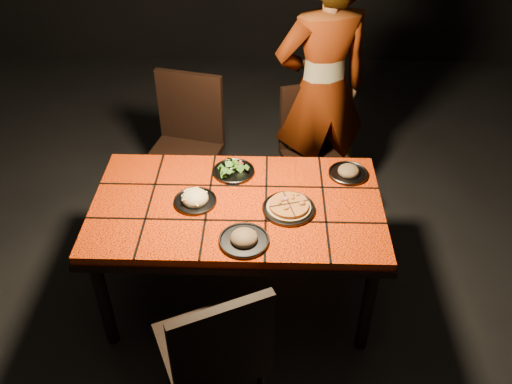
{
  "coord_description": "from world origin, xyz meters",
  "views": [
    {
      "loc": [
        0.17,
        -2.3,
        2.65
      ],
      "look_at": [
        0.1,
        0.01,
        0.82
      ],
      "focal_mm": 38.0,
      "sensor_mm": 36.0,
      "label": 1
    }
  ],
  "objects_px": {
    "diner": "(322,90)",
    "plate_pasta": "(195,199)",
    "dining_table": "(237,213)",
    "chair_near": "(216,352)",
    "chair_far_left": "(187,138)",
    "chair_far_right": "(314,144)",
    "plate_pizza": "(289,207)"
  },
  "relations": [
    {
      "from": "dining_table",
      "to": "diner",
      "type": "bearing_deg",
      "value": 62.61
    },
    {
      "from": "chair_far_left",
      "to": "diner",
      "type": "relative_size",
      "value": 0.57
    },
    {
      "from": "diner",
      "to": "chair_far_left",
      "type": "bearing_deg",
      "value": -9.46
    },
    {
      "from": "plate_pizza",
      "to": "plate_pasta",
      "type": "relative_size",
      "value": 1.26
    },
    {
      "from": "chair_far_left",
      "to": "plate_pizza",
      "type": "distance_m",
      "value": 1.17
    },
    {
      "from": "chair_near",
      "to": "diner",
      "type": "relative_size",
      "value": 0.54
    },
    {
      "from": "dining_table",
      "to": "diner",
      "type": "distance_m",
      "value": 1.16
    },
    {
      "from": "chair_near",
      "to": "diner",
      "type": "xyz_separation_m",
      "value": [
        0.57,
        1.84,
        0.34
      ]
    },
    {
      "from": "dining_table",
      "to": "plate_pizza",
      "type": "bearing_deg",
      "value": -10.9
    },
    {
      "from": "diner",
      "to": "dining_table",
      "type": "bearing_deg",
      "value": 45.56
    },
    {
      "from": "plate_pasta",
      "to": "chair_near",
      "type": "bearing_deg",
      "value": -77.93
    },
    {
      "from": "diner",
      "to": "plate_pasta",
      "type": "height_order",
      "value": "diner"
    },
    {
      "from": "chair_near",
      "to": "plate_pasta",
      "type": "distance_m",
      "value": 0.88
    },
    {
      "from": "chair_near",
      "to": "chair_far_left",
      "type": "height_order",
      "value": "chair_far_left"
    },
    {
      "from": "chair_near",
      "to": "chair_far_right",
      "type": "bearing_deg",
      "value": -131.94
    },
    {
      "from": "dining_table",
      "to": "chair_near",
      "type": "height_order",
      "value": "chair_near"
    },
    {
      "from": "plate_pasta",
      "to": "chair_far_right",
      "type": "bearing_deg",
      "value": 51.46
    },
    {
      "from": "chair_near",
      "to": "chair_far_right",
      "type": "height_order",
      "value": "chair_near"
    },
    {
      "from": "chair_near",
      "to": "chair_far_left",
      "type": "distance_m",
      "value": 1.76
    },
    {
      "from": "diner",
      "to": "chair_near",
      "type": "bearing_deg",
      "value": 55.75
    },
    {
      "from": "chair_near",
      "to": "plate_pizza",
      "type": "relative_size",
      "value": 3.35
    },
    {
      "from": "chair_far_left",
      "to": "plate_pizza",
      "type": "xyz_separation_m",
      "value": [
        0.69,
        -0.94,
        0.17
      ]
    },
    {
      "from": "chair_near",
      "to": "plate_pizza",
      "type": "distance_m",
      "value": 0.88
    },
    {
      "from": "dining_table",
      "to": "chair_near",
      "type": "bearing_deg",
      "value": -93.47
    },
    {
      "from": "chair_near",
      "to": "plate_pasta",
      "type": "height_order",
      "value": "chair_near"
    },
    {
      "from": "chair_far_right",
      "to": "dining_table",
      "type": "bearing_deg",
      "value": -136.48
    },
    {
      "from": "diner",
      "to": "plate_pasta",
      "type": "relative_size",
      "value": 7.71
    },
    {
      "from": "dining_table",
      "to": "chair_near",
      "type": "relative_size",
      "value": 1.62
    },
    {
      "from": "chair_near",
      "to": "plate_pizza",
      "type": "bearing_deg",
      "value": -137.79
    },
    {
      "from": "chair_far_right",
      "to": "chair_near",
      "type": "bearing_deg",
      "value": -125.17
    },
    {
      "from": "diner",
      "to": "plate_pasta",
      "type": "bearing_deg",
      "value": 36.29
    },
    {
      "from": "chair_far_left",
      "to": "diner",
      "type": "xyz_separation_m",
      "value": [
        0.93,
        0.12,
        0.32
      ]
    }
  ]
}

